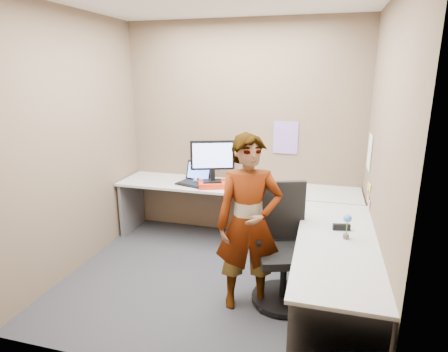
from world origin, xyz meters
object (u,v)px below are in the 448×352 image
(desk, at_px, (262,217))
(person, at_px, (249,224))
(monitor, at_px, (212,158))
(office_chair, at_px, (283,255))

(desk, xyz_separation_m, person, (-0.01, -0.70, 0.21))
(monitor, relative_size, office_chair, 0.47)
(desk, xyz_separation_m, office_chair, (0.28, -0.53, -0.14))
(monitor, bearing_deg, desk, -54.51)
(monitor, xyz_separation_m, person, (0.69, -1.18, -0.30))
(desk, relative_size, person, 1.88)
(office_chair, bearing_deg, monitor, 115.23)
(person, bearing_deg, monitor, 101.64)
(monitor, bearing_deg, office_chair, -65.77)
(office_chair, bearing_deg, desk, 99.17)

